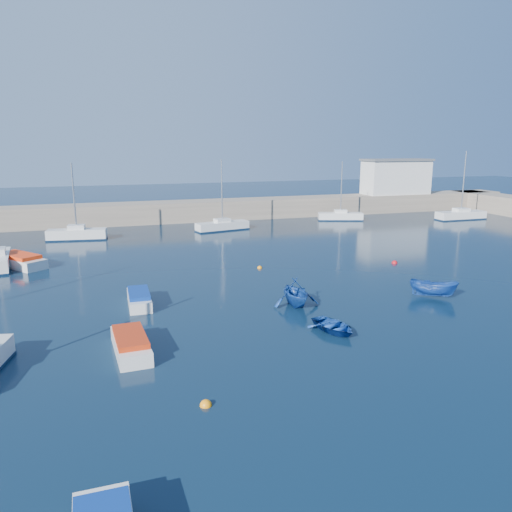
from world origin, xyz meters
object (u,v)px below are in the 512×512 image
object	(u,v)px
sailboat_8	(461,215)
dinghy_center	(334,326)
harbor_office	(396,177)
motorboat_0	(131,344)
sailboat_5	(77,234)
motorboat_2	(19,261)
sailboat_6	(222,226)
dinghy_left	(296,292)
sailboat_7	(340,216)
motorboat_1	(139,299)
dinghy_right	(433,289)

from	to	relation	value
sailboat_8	dinghy_center	xyz separation A→B (m)	(-35.53, -32.21, -0.31)
harbor_office	motorboat_0	world-z (taller)	harbor_office
sailboat_5	motorboat_0	world-z (taller)	sailboat_5
harbor_office	motorboat_2	xyz separation A→B (m)	(-50.34, -21.07, -4.58)
motorboat_0	sailboat_6	bearing A→B (deg)	65.35
harbor_office	motorboat_0	distance (m)	60.26
dinghy_left	harbor_office	bearing A→B (deg)	51.64
dinghy_center	motorboat_0	bearing A→B (deg)	162.90
motorboat_0	dinghy_left	xyz separation A→B (m)	(10.60, 4.28, 0.43)
sailboat_7	dinghy_left	bearing A→B (deg)	166.97
sailboat_8	motorboat_1	xyz separation A→B (m)	(-45.28, -24.15, -0.18)
sailboat_5	motorboat_1	world-z (taller)	sailboat_5
sailboat_7	dinghy_center	xyz separation A→B (m)	(-19.54, -36.67, -0.27)
sailboat_6	motorboat_0	distance (m)	35.78
sailboat_8	dinghy_left	distance (m)	45.02
dinghy_right	motorboat_1	bearing A→B (deg)	118.15
sailboat_5	sailboat_7	distance (m)	33.75
sailboat_5	dinghy_center	bearing A→B (deg)	-149.03
sailboat_6	sailboat_7	distance (m)	17.40
harbor_office	dinghy_center	xyz separation A→B (m)	(-31.95, -42.78, -4.79)
sailboat_7	dinghy_right	xyz separation A→B (m)	(-10.27, -33.06, 0.03)
motorboat_1	motorboat_2	distance (m)	16.15
sailboat_6	dinghy_center	xyz separation A→B (m)	(-2.38, -33.85, -0.25)
sailboat_5	dinghy_right	bearing A→B (deg)	-133.62
dinghy_left	dinghy_right	xyz separation A→B (m)	(9.52, -1.27, -0.28)
sailboat_8	motorboat_2	distance (m)	54.93
sailboat_5	motorboat_0	bearing A→B (deg)	-166.48
motorboat_2	dinghy_left	world-z (taller)	dinghy_left
sailboat_7	sailboat_8	bearing A→B (deg)	-86.72
harbor_office	dinghy_center	size ratio (longest dim) A/B	3.36
sailboat_5	motorboat_1	xyz separation A→B (m)	(4.25, -24.89, -0.20)
dinghy_center	dinghy_left	bearing A→B (deg)	78.97
sailboat_6	dinghy_right	distance (m)	31.01
motorboat_2	dinghy_left	size ratio (longest dim) A/B	1.61
sailboat_5	motorboat_1	distance (m)	25.25
sailboat_5	dinghy_left	xyz separation A→B (m)	(13.76, -28.06, 0.24)
harbor_office	sailboat_5	distance (m)	47.21
motorboat_1	sailboat_7	bearing A→B (deg)	45.88
harbor_office	sailboat_8	bearing A→B (deg)	-71.28
dinghy_left	sailboat_6	bearing A→B (deg)	86.82
sailboat_7	motorboat_1	bearing A→B (deg)	153.19
harbor_office	motorboat_2	world-z (taller)	harbor_office
sailboat_7	dinghy_right	distance (m)	34.62
sailboat_8	motorboat_2	bearing A→B (deg)	101.20
dinghy_left	sailboat_5	bearing A→B (deg)	118.11
harbor_office	dinghy_center	world-z (taller)	harbor_office
sailboat_8	sailboat_7	bearing A→B (deg)	74.58
harbor_office	sailboat_7	size ratio (longest dim) A/B	1.28
sailboat_5	sailboat_7	xyz separation A→B (m)	(33.55, 3.73, -0.07)
harbor_office	dinghy_right	xyz separation A→B (m)	(-22.67, -39.16, -4.50)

